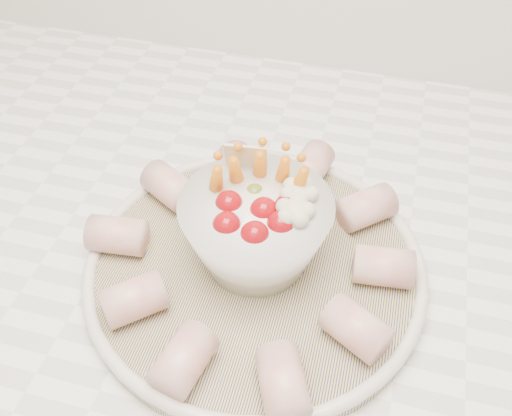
# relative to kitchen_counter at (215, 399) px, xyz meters

# --- Properties ---
(kitchen_counter) EXTENTS (2.04, 0.62, 0.92)m
(kitchen_counter) POSITION_rel_kitchen_counter_xyz_m (0.00, 0.00, 0.00)
(kitchen_counter) COLOR beige
(kitchen_counter) RESTS_ON ground
(serving_platter) EXTENTS (0.32, 0.32, 0.02)m
(serving_platter) POSITION_rel_kitchen_counter_xyz_m (0.09, -0.08, 0.47)
(serving_platter) COLOR navy
(serving_platter) RESTS_ON kitchen_counter
(veggie_bowl) EXTENTS (0.13, 0.13, 0.10)m
(veggie_bowl) POSITION_rel_kitchen_counter_xyz_m (0.09, -0.07, 0.51)
(veggie_bowl) COLOR white
(veggie_bowl) RESTS_ON serving_platter
(cured_meat_rolls) EXTENTS (0.30, 0.30, 0.04)m
(cured_meat_rolls) POSITION_rel_kitchen_counter_xyz_m (0.09, -0.08, 0.49)
(cured_meat_rolls) COLOR #BF5A57
(cured_meat_rolls) RESTS_ON serving_platter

